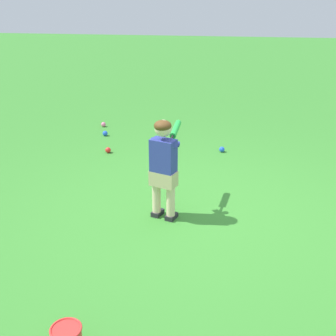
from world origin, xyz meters
TOP-DOWN VIEW (x-y plane):
  - ground_plane at (0.00, 0.00)m, footprint 40.00×40.00m
  - child_batter at (-0.39, -0.12)m, footprint 0.31×0.78m
  - play_ball_center_lawn at (-1.54, 1.65)m, footprint 0.09×0.09m
  - play_ball_far_left at (-1.82, 2.42)m, footprint 0.09×0.09m
  - play_ball_behind_batter at (0.14, 1.95)m, footprint 0.08×0.08m
  - play_ball_by_bucket at (-2.00, 2.92)m, footprint 0.08×0.08m

SIDE VIEW (x-z plane):
  - ground_plane at x=0.00m, z-range 0.00..0.00m
  - play_ball_behind_batter at x=0.14m, z-range 0.00..0.08m
  - play_ball_by_bucket at x=-2.00m, z-range 0.00..0.08m
  - play_ball_center_lawn at x=-1.54m, z-range 0.00..0.09m
  - play_ball_far_left at x=-1.82m, z-range 0.00..0.09m
  - child_batter at x=-0.39m, z-range 0.11..1.19m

